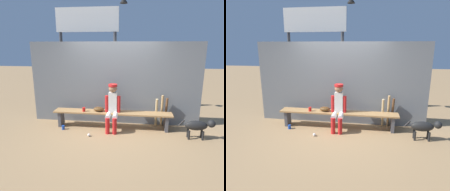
{
  "view_description": "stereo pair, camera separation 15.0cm",
  "coord_description": "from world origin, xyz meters",
  "views": [
    {
      "loc": [
        0.65,
        -5.06,
        2.2
      ],
      "look_at": [
        0.0,
        0.0,
        0.91
      ],
      "focal_mm": 32.15,
      "sensor_mm": 36.0,
      "label": 1
    },
    {
      "loc": [
        0.79,
        -5.04,
        2.2
      ],
      "look_at": [
        0.0,
        0.0,
        0.91
      ],
      "focal_mm": 32.15,
      "sensor_mm": 36.0,
      "label": 2
    }
  ],
  "objects": [
    {
      "name": "bat_wood_natural",
      "position": [
        1.19,
        0.24,
        0.41
      ],
      "size": [
        0.08,
        0.24,
        0.82
      ],
      "primitive_type": "cylinder",
      "rotation": [
        0.21,
        0.0,
        -0.09
      ],
      "color": "tan",
      "rests_on": "ground_plane"
    },
    {
      "name": "cup_on_ground",
      "position": [
        -1.28,
        -0.27,
        0.06
      ],
      "size": [
        0.08,
        0.08,
        0.11
      ],
      "primitive_type": "cylinder",
      "color": "#1E47AD",
      "rests_on": "ground_plane"
    },
    {
      "name": "player_seated",
      "position": [
        0.02,
        -0.11,
        0.66
      ],
      "size": [
        0.41,
        0.55,
        1.22
      ],
      "color": "silver",
      "rests_on": "ground_plane"
    },
    {
      "name": "baseball_glove",
      "position": [
        -0.36,
        0.0,
        0.52
      ],
      "size": [
        0.28,
        0.2,
        0.12
      ],
      "primitive_type": "ellipsoid",
      "color": "#593819",
      "rests_on": "dugout_bench"
    },
    {
      "name": "bat_wood_dark",
      "position": [
        1.45,
        0.28,
        0.41
      ],
      "size": [
        0.09,
        0.16,
        0.82
      ],
      "primitive_type": "cylinder",
      "rotation": [
        0.11,
        0.0,
        0.19
      ],
      "color": "brown",
      "rests_on": "ground_plane"
    },
    {
      "name": "bat_wood_tan",
      "position": [
        1.34,
        0.3,
        0.45
      ],
      "size": [
        0.08,
        0.16,
        0.89
      ],
      "primitive_type": "cylinder",
      "rotation": [
        0.11,
        0.0,
        -0.1
      ],
      "color": "tan",
      "rests_on": "ground_plane"
    },
    {
      "name": "baseball",
      "position": [
        -0.5,
        -0.6,
        0.04
      ],
      "size": [
        0.07,
        0.07,
        0.07
      ],
      "primitive_type": "sphere",
      "color": "white",
      "rests_on": "ground_plane"
    },
    {
      "name": "chainlink_fence",
      "position": [
        0.0,
        0.4,
        1.14
      ],
      "size": [
        4.74,
        0.03,
        2.29
      ],
      "primitive_type": "cube",
      "color": "slate",
      "rests_on": "ground_plane"
    },
    {
      "name": "scoreboard",
      "position": [
        -0.92,
        1.5,
        2.53
      ],
      "size": [
        2.3,
        0.27,
        3.59
      ],
      "color": "#3F3F42",
      "rests_on": "ground_plane"
    },
    {
      "name": "dugout_bench",
      "position": [
        0.0,
        0.0,
        0.37
      ],
      "size": [
        3.17,
        0.36,
        0.46
      ],
      "color": "#AD7F4C",
      "rests_on": "ground_plane"
    },
    {
      "name": "ground_plane",
      "position": [
        0.0,
        0.0,
        0.0
      ],
      "size": [
        30.0,
        30.0,
        0.0
      ],
      "primitive_type": "plane",
      "color": "#9E7A51"
    },
    {
      "name": "dog",
      "position": [
        2.13,
        -0.4,
        0.34
      ],
      "size": [
        0.84,
        0.2,
        0.49
      ],
      "color": "black",
      "rests_on": "ground_plane"
    },
    {
      "name": "cup_on_bench",
      "position": [
        -0.76,
        -0.06,
        0.51
      ],
      "size": [
        0.08,
        0.08,
        0.11
      ],
      "primitive_type": "cylinder",
      "color": "red",
      "rests_on": "dugout_bench"
    }
  ]
}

